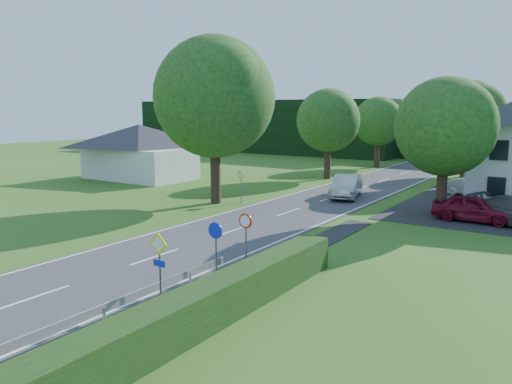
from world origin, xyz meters
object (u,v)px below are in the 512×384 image
Objects in this scene: moving_car at (346,186)px; parked_car_red at (474,208)px; streetlight at (445,143)px; motorcycle at (341,194)px; parked_car_silver_a at (473,187)px.

moving_car is 1.11× the size of parked_car_red.
streetlight reaches higher than motorcycle.
streetlight is 7.96m from parked_car_silver_a.
moving_car reaches higher than parked_car_silver_a.
parked_car_silver_a is (7.85, 5.85, -0.16)m from moving_car.
moving_car is 10.25m from parked_car_red.
motorcycle is 0.36× the size of parked_car_red.
motorcycle is (-7.04, -0.09, -3.99)m from streetlight.
parked_car_red reaches higher than motorcycle.
streetlight reaches higher than parked_car_silver_a.
moving_car is 1.23× the size of parked_car_silver_a.
moving_car is at bearing 74.98° from motorcycle.
parked_car_red is at bearing -155.31° from parked_car_silver_a.
parked_car_silver_a is at bearing 20.34° from motorcycle.
parked_car_silver_a is (0.65, 7.00, -3.73)m from streetlight.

